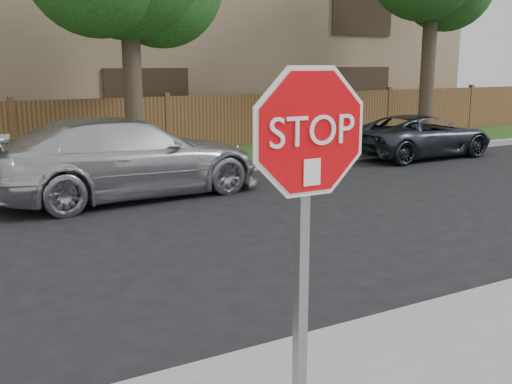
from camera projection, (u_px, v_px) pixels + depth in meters
ground at (221, 366)px, 5.08m from camera, size 90.00×90.00×0.00m
far_curb at (41, 187)px, 11.99m from camera, size 70.00×0.30×0.15m
grass_strip at (27, 174)px, 13.39m from camera, size 70.00×3.00×0.12m
fence at (14, 134)px, 14.60m from camera, size 70.00×0.12×1.60m
stop_sign at (307, 189)px, 3.35m from camera, size 1.01×0.13×2.55m
sedan_right at (128, 157)px, 11.32m from camera, size 5.37×2.51×1.52m
sedan_far_right at (421, 136)px, 16.14m from camera, size 4.14×1.95×1.14m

